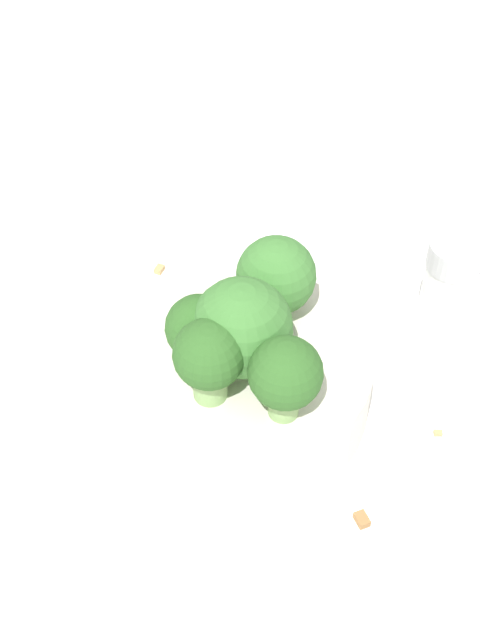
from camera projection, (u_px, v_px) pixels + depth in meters
ground_plane at (240, 403)px, 0.57m from camera, size 3.00×3.00×0.00m
bowl at (240, 380)px, 0.56m from camera, size 0.16×0.16×0.05m
broccoli_floret_0 at (247, 328)px, 0.51m from camera, size 0.06×0.06×0.06m
broccoli_floret_1 at (276, 277)px, 0.55m from camera, size 0.05×0.05×0.06m
broccoli_floret_2 at (209, 358)px, 0.50m from camera, size 0.04×0.04×0.06m
broccoli_floret_3 at (285, 376)px, 0.49m from camera, size 0.04×0.04×0.06m
broccoli_floret_4 at (199, 334)px, 0.52m from camera, size 0.04×0.04×0.05m
pepper_shaker at (447, 290)px, 0.59m from camera, size 0.04×0.04×0.08m
almond_crumb_0 at (226, 296)px, 0.64m from camera, size 0.01×0.01×0.01m
almond_crumb_1 at (362, 517)px, 0.51m from camera, size 0.01×0.01×0.01m
almond_crumb_2 at (159, 267)px, 0.66m from camera, size 0.01×0.01×0.01m
almond_crumb_3 at (438, 432)px, 0.56m from camera, size 0.01×0.00×0.01m
almond_crumb_4 at (289, 273)px, 0.65m from camera, size 0.01×0.01×0.01m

